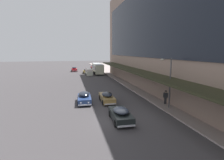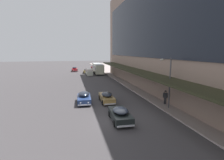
{
  "view_description": "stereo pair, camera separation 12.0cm",
  "coord_description": "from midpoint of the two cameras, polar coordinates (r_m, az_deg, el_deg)",
  "views": [
    {
      "loc": [
        -4.76,
        -16.76,
        7.11
      ],
      "look_at": [
        2.85,
        15.42,
        1.71
      ],
      "focal_mm": 28.0,
      "sensor_mm": 36.0,
      "label": 1
    },
    {
      "loc": [
        -4.64,
        -16.78,
        7.11
      ],
      "look_at": [
        2.85,
        15.42,
        1.71
      ],
      "focal_mm": 28.0,
      "sensor_mm": 36.0,
      "label": 2
    }
  ],
  "objects": [
    {
      "name": "ground",
      "position": [
        18.81,
        2.22,
        -12.94
      ],
      "size": [
        240.0,
        240.0,
        0.0
      ],
      "primitive_type": "plane",
      "color": "#413D3F"
    },
    {
      "name": "sidewalk_kerb",
      "position": [
        24.02,
        28.75,
        -8.93
      ],
      "size": [
        10.0,
        180.0,
        0.15
      ],
      "primitive_type": "cube",
      "color": "#A0918C",
      "rests_on": "ground"
    },
    {
      "name": "building_facade",
      "position": [
        23.32,
        30.91,
        18.39
      ],
      "size": [
        9.2,
        80.0,
        22.67
      ],
      "color": "gray",
      "rests_on": "ground"
    },
    {
      "name": "transit_bus_kerbside_front",
      "position": [
        57.06,
        -4.79,
        3.94
      ],
      "size": [
        3.03,
        10.78,
        3.19
      ],
      "color": "beige",
      "rests_on": "ground"
    },
    {
      "name": "sedan_lead_near",
      "position": [
        18.34,
        2.66,
        -11.08
      ],
      "size": [
        2.01,
        4.57,
        1.46
      ],
      "color": "black",
      "rests_on": "ground"
    },
    {
      "name": "sedan_lead_mid",
      "position": [
        58.55,
        -8.56,
        2.92
      ],
      "size": [
        1.95,
        4.45,
        1.46
      ],
      "color": "olive",
      "rests_on": "ground"
    },
    {
      "name": "sedan_trailing_mid",
      "position": [
        73.55,
        -6.13,
        4.24
      ],
      "size": [
        2.0,
        4.4,
        1.44
      ],
      "color": "#A51B18",
      "rests_on": "ground"
    },
    {
      "name": "sedan_oncoming_rear",
      "position": [
        24.95,
        -1.83,
        -5.57
      ],
      "size": [
        1.78,
        4.82,
        1.43
      ],
      "color": "olive",
      "rests_on": "ground"
    },
    {
      "name": "sedan_trailing_near",
      "position": [
        64.67,
        -12.28,
        3.47
      ],
      "size": [
        2.08,
        4.68,
        1.64
      ],
      "color": "#A9181F",
      "rests_on": "ground"
    },
    {
      "name": "sedan_second_mid",
      "position": [
        24.74,
        -9.19,
        -5.68
      ],
      "size": [
        2.06,
        4.38,
        1.59
      ],
      "color": "navy",
      "rests_on": "ground"
    },
    {
      "name": "vw_van",
      "position": [
        53.17,
        -7.66,
        2.7
      ],
      "size": [
        1.99,
        4.59,
        1.96
      ],
      "color": "beige",
      "rests_on": "ground"
    },
    {
      "name": "pedestrian_at_kerb",
      "position": [
        24.4,
        16.93,
        -5.2
      ],
      "size": [
        0.58,
        0.37,
        1.86
      ],
      "color": "#2D2E33",
      "rests_on": "sidewalk_kerb"
    },
    {
      "name": "street_lamp",
      "position": [
        22.3,
        17.94,
        0.3
      ],
      "size": [
        1.5,
        0.28,
        6.2
      ],
      "color": "#4C4C51",
      "rests_on": "sidewalk_kerb"
    }
  ]
}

